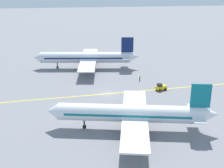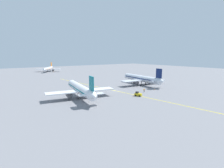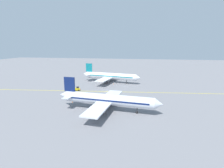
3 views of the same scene
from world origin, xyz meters
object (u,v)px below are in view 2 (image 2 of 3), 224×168
(ground_crew_worker, at_px, (144,90))
(traffic_cone_mid_apron, at_px, (88,94))
(baggage_tug_white, at_px, (138,94))
(airplane_adjacent_stand, at_px, (142,79))
(traffic_cone_by_wingtip, at_px, (155,89))
(airplane_distant_taxiing, at_px, (48,69))
(traffic_cone_near_nose, at_px, (133,96))
(airplane_at_gate, at_px, (81,89))

(ground_crew_worker, xyz_separation_m, traffic_cone_mid_apron, (-24.94, 10.52, -0.63))
(baggage_tug_white, height_order, ground_crew_worker, baggage_tug_white)
(airplane_adjacent_stand, distance_m, traffic_cone_mid_apron, 39.65)
(airplane_adjacent_stand, bearing_deg, traffic_cone_by_wingtip, -111.39)
(airplane_adjacent_stand, height_order, traffic_cone_mid_apron, airplane_adjacent_stand)
(traffic_cone_mid_apron, bearing_deg, baggage_tug_white, -41.82)
(airplane_adjacent_stand, height_order, ground_crew_worker, airplane_adjacent_stand)
(airplane_distant_taxiing, distance_m, baggage_tug_white, 135.83)
(airplane_distant_taxiing, height_order, traffic_cone_mid_apron, airplane_distant_taxiing)
(baggage_tug_white, bearing_deg, traffic_cone_near_nose, 159.91)
(airplane_at_gate, xyz_separation_m, ground_crew_worker, (29.87, -7.66, -2.80))
(ground_crew_worker, height_order, traffic_cone_near_nose, ground_crew_worker)
(traffic_cone_by_wingtip, bearing_deg, airplane_distant_taxiing, 96.25)
(baggage_tug_white, relative_size, ground_crew_worker, 1.98)
(traffic_cone_near_nose, bearing_deg, ground_crew_worker, 18.52)
(airplane_distant_taxiing, distance_m, traffic_cone_near_nose, 135.13)
(airplane_adjacent_stand, bearing_deg, traffic_cone_near_nose, -142.74)
(ground_crew_worker, xyz_separation_m, traffic_cone_near_nose, (-10.50, -3.52, -0.63))
(airplane_distant_taxiing, distance_m, traffic_cone_mid_apron, 122.51)
(baggage_tug_white, distance_m, traffic_cone_mid_apron, 22.23)
(airplane_at_gate, distance_m, traffic_cone_near_nose, 22.63)
(airplane_adjacent_stand, bearing_deg, airplane_distant_taxiing, 99.82)
(airplane_at_gate, height_order, traffic_cone_by_wingtip, airplane_at_gate)
(traffic_cone_mid_apron, bearing_deg, traffic_cone_near_nose, -44.21)
(traffic_cone_near_nose, bearing_deg, airplane_adjacent_stand, 37.26)
(traffic_cone_near_nose, relative_size, traffic_cone_by_wingtip, 1.00)
(traffic_cone_by_wingtip, bearing_deg, traffic_cone_near_nose, -167.79)
(airplane_adjacent_stand, relative_size, baggage_tug_white, 10.67)
(airplane_at_gate, xyz_separation_m, traffic_cone_near_nose, (19.37, -11.18, -3.43))
(airplane_at_gate, height_order, traffic_cone_near_nose, airplane_at_gate)
(traffic_cone_near_nose, height_order, traffic_cone_mid_apron, same)
(baggage_tug_white, height_order, traffic_cone_mid_apron, baggage_tug_white)
(traffic_cone_near_nose, bearing_deg, traffic_cone_mid_apron, 135.79)
(airplane_at_gate, bearing_deg, baggage_tug_white, -29.09)
(ground_crew_worker, bearing_deg, airplane_distant_taxiing, 92.54)
(airplane_adjacent_stand, relative_size, airplane_distant_taxiing, 1.25)
(airplane_adjacent_stand, bearing_deg, baggage_tug_white, -139.09)
(ground_crew_worker, relative_size, traffic_cone_mid_apron, 3.05)
(baggage_tug_white, distance_m, traffic_cone_near_nose, 2.35)
(baggage_tug_white, bearing_deg, traffic_cone_by_wingtip, 16.17)
(traffic_cone_mid_apron, bearing_deg, airplane_distant_taxiing, 81.03)
(airplane_at_gate, bearing_deg, airplane_adjacent_stand, 9.85)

